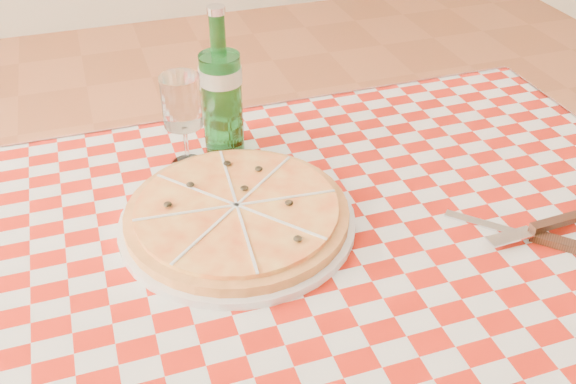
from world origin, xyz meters
name	(u,v)px	position (x,y,z in m)	size (l,w,h in m)	color
dining_table	(311,288)	(0.00, 0.00, 0.66)	(1.20, 0.80, 0.75)	brown
tablecloth	(312,244)	(0.00, 0.00, 0.75)	(1.30, 0.90, 0.01)	#981409
pizza_plate	(237,213)	(-0.10, 0.08, 0.78)	(0.38, 0.38, 0.05)	#C18040
water_bottle	(221,82)	(-0.06, 0.31, 0.90)	(0.08, 0.08, 0.27)	#196524
wine_glass	(184,123)	(-0.14, 0.27, 0.85)	(0.07, 0.07, 0.18)	white
cutlery	(531,232)	(0.33, -0.10, 0.77)	(0.25, 0.21, 0.03)	silver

